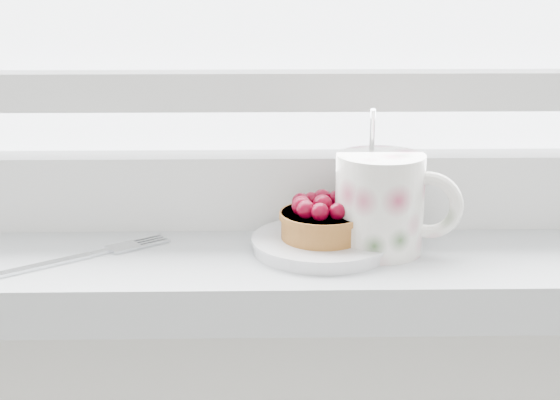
{
  "coord_description": "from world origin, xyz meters",
  "views": [
    {
      "loc": [
        -0.03,
        1.24,
        1.17
      ],
      "look_at": [
        -0.02,
        1.88,
        0.99
      ],
      "focal_mm": 50.0,
      "sensor_mm": 36.0,
      "label": 1
    }
  ],
  "objects_px": {
    "raspberry_tart": "(322,219)",
    "saucer": "(322,244)",
    "floral_mug": "(383,201)",
    "fork": "(75,258)"
  },
  "relations": [
    {
      "from": "raspberry_tart",
      "to": "saucer",
      "type": "bearing_deg",
      "value": -62.89
    },
    {
      "from": "raspberry_tart",
      "to": "floral_mug",
      "type": "relative_size",
      "value": 0.6
    },
    {
      "from": "saucer",
      "to": "raspberry_tart",
      "type": "relative_size",
      "value": 1.65
    },
    {
      "from": "saucer",
      "to": "fork",
      "type": "height_order",
      "value": "saucer"
    },
    {
      "from": "saucer",
      "to": "raspberry_tart",
      "type": "height_order",
      "value": "raspberry_tart"
    },
    {
      "from": "saucer",
      "to": "floral_mug",
      "type": "relative_size",
      "value": 1.0
    },
    {
      "from": "raspberry_tart",
      "to": "fork",
      "type": "xyz_separation_m",
      "value": [
        -0.21,
        -0.02,
        -0.03
      ]
    },
    {
      "from": "saucer",
      "to": "floral_mug",
      "type": "xyz_separation_m",
      "value": [
        0.05,
        -0.0,
        0.04
      ]
    },
    {
      "from": "saucer",
      "to": "fork",
      "type": "relative_size",
      "value": 0.83
    },
    {
      "from": "fork",
      "to": "raspberry_tart",
      "type": "bearing_deg",
      "value": 5.24
    }
  ]
}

